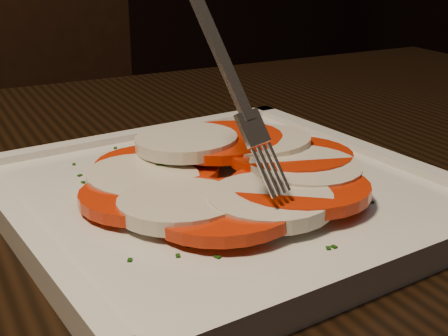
{
  "coord_description": "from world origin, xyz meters",
  "views": [
    {
      "loc": [
        -0.52,
        -0.57,
        0.94
      ],
      "look_at": [
        -0.32,
        -0.2,
        0.78
      ],
      "focal_mm": 50.0,
      "sensor_mm": 36.0,
      "label": 1
    }
  ],
  "objects_px": {
    "table": "(216,275)",
    "plate": "(224,196)",
    "chair": "(53,160)",
    "fork": "(207,57)"
  },
  "relations": [
    {
      "from": "chair",
      "to": "plate",
      "type": "relative_size",
      "value": 3.06
    },
    {
      "from": "chair",
      "to": "plate",
      "type": "distance_m",
      "value": 0.8
    },
    {
      "from": "chair",
      "to": "fork",
      "type": "relative_size",
      "value": 5.94
    },
    {
      "from": "chair",
      "to": "fork",
      "type": "bearing_deg",
      "value": -98.55
    },
    {
      "from": "table",
      "to": "plate",
      "type": "xyz_separation_m",
      "value": [
        -0.03,
        -0.06,
        0.11
      ]
    },
    {
      "from": "fork",
      "to": "chair",
      "type": "bearing_deg",
      "value": 65.3
    },
    {
      "from": "table",
      "to": "fork",
      "type": "relative_size",
      "value": 7.82
    },
    {
      "from": "table",
      "to": "chair",
      "type": "relative_size",
      "value": 1.32
    },
    {
      "from": "chair",
      "to": "table",
      "type": "bearing_deg",
      "value": -95.14
    },
    {
      "from": "table",
      "to": "chair",
      "type": "bearing_deg",
      "value": 87.69
    }
  ]
}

